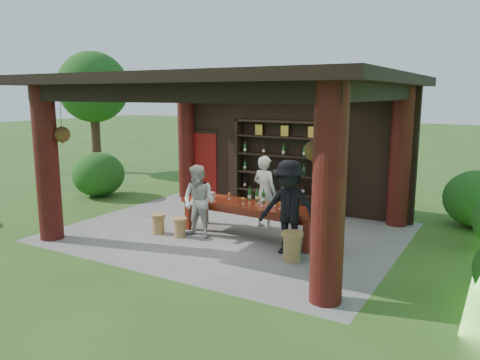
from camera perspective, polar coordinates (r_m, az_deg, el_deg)
The scene contains 15 objects.
ground at distance 10.83m, azimuth -1.08°, elevation -6.33°, with size 90.00×90.00×0.00m, color #2D5119.
pavilion at distance 10.79m, azimuth 0.02°, elevation 5.16°, with size 7.50×6.00×3.60m.
wine_shelf at distance 12.61m, azimuth 5.30°, elevation 1.73°, with size 2.78×0.42×2.44m.
tasting_table at distance 10.33m, azimuth 1.29°, elevation -3.52°, with size 3.29×0.99×0.75m.
stool_near_left at distance 10.49m, azimuth -7.35°, elevation -5.69°, with size 0.32×0.32×0.43m.
stool_near_right at distance 9.00m, azimuth 6.36°, elevation -7.94°, with size 0.42×0.42×0.56m.
stool_far_left at distance 10.80m, azimuth -9.94°, elevation -5.21°, with size 0.34×0.34×0.45m.
host at distance 10.98m, azimuth 3.03°, elevation -1.47°, with size 0.63×0.41×1.72m, color beige.
guest_woman at distance 10.28m, azimuth -5.04°, elevation -2.64°, with size 0.78×0.61×1.61m, color beige.
guest_man at distance 9.20m, azimuth 5.95°, elevation -3.36°, with size 1.21×0.70×1.87m, color black.
table_bottles at distance 10.51m, azimuth 2.04°, elevation -1.76°, with size 0.47×0.14×0.31m.
table_glasses at distance 10.11m, azimuth 3.15°, elevation -2.72°, with size 1.78×0.33×0.15m.
napkin_basket at distance 10.85m, azimuth -3.86°, elevation -1.84°, with size 0.26×0.18×0.14m, color #BF6672.
shrubs at distance 10.35m, azimuth 18.61°, elevation -4.51°, with size 19.03×7.86×1.36m.
trees at distance 10.82m, azimuth 17.26°, elevation 11.27°, with size 21.60×9.67×4.80m.
Camera 1 is at (5.41, -8.84, 3.12)m, focal length 35.00 mm.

